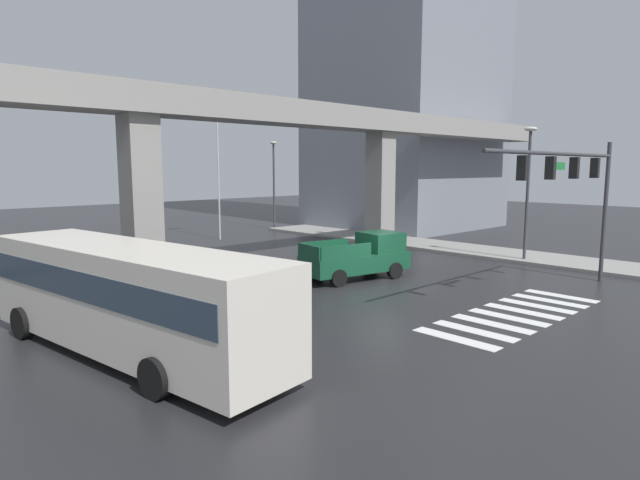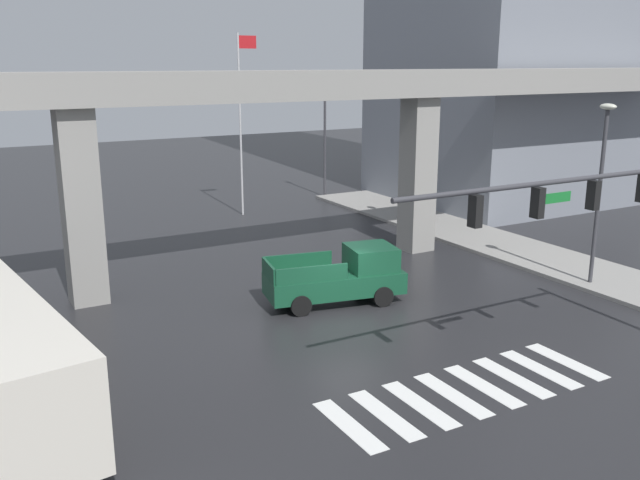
{
  "view_description": "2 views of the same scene",
  "coord_description": "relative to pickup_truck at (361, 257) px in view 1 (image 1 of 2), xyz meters",
  "views": [
    {
      "loc": [
        -17.4,
        -14.4,
        5.09
      ],
      "look_at": [
        -1.11,
        2.6,
        1.88
      ],
      "focal_mm": 29.78,
      "sensor_mm": 36.0,
      "label": 1
    },
    {
      "loc": [
        -11.99,
        -19.2,
        8.79
      ],
      "look_at": [
        0.14,
        2.46,
        2.31
      ],
      "focal_mm": 38.58,
      "sensor_mm": 36.0,
      "label": 2
    }
  ],
  "objects": [
    {
      "name": "street_lamp_near_corner",
      "position": [
        9.75,
        -3.23,
        3.57
      ],
      "size": [
        0.44,
        0.7,
        7.24
      ],
      "color": "#38383D",
      "rests_on": "ground"
    },
    {
      "name": "traffic_signal_mast",
      "position": [
        3.71,
        -7.93,
        3.68
      ],
      "size": [
        10.89,
        0.32,
        6.2
      ],
      "color": "#38383D",
      "rests_on": "ground"
    },
    {
      "name": "city_bus",
      "position": [
        -12.13,
        -2.4,
        0.73
      ],
      "size": [
        3.94,
        11.04,
        2.99
      ],
      "color": "beige",
      "rests_on": "ground"
    },
    {
      "name": "street_lamp_mid_block",
      "position": [
        9.75,
        7.25,
        3.57
      ],
      "size": [
        0.44,
        0.7,
        7.24
      ],
      "color": "#38383D",
      "rests_on": "ground"
    },
    {
      "name": "ground_plane",
      "position": [
        -0.68,
        -1.74,
        -0.99
      ],
      "size": [
        120.0,
        120.0,
        0.0
      ],
      "primitive_type": "plane",
      "color": "#232326"
    },
    {
      "name": "pickup_truck",
      "position": [
        0.0,
        0.0,
        0.0
      ],
      "size": [
        5.37,
        2.84,
        2.08
      ],
      "color": "#14472D",
      "rests_on": "ground"
    },
    {
      "name": "flagpole",
      "position": [
        2.83,
        15.91,
        4.97
      ],
      "size": [
        1.16,
        0.12,
        10.32
      ],
      "color": "silver",
      "rests_on": "ground"
    },
    {
      "name": "elevated_overpass",
      "position": [
        -0.68,
        4.69,
        6.15
      ],
      "size": [
        51.29,
        2.05,
        8.42
      ],
      "color": "gray",
      "rests_on": "ground"
    },
    {
      "name": "crosswalk_stripes",
      "position": [
        -0.68,
        -7.87,
        -0.98
      ],
      "size": [
        8.25,
        2.8,
        0.01
      ],
      "color": "silver",
      "rests_on": "ground"
    },
    {
      "name": "sidewalk_east",
      "position": [
        10.95,
        0.26,
        -0.91
      ],
      "size": [
        4.0,
        36.0,
        0.15
      ],
      "primitive_type": "cube",
      "color": "gray",
      "rests_on": "ground"
    },
    {
      "name": "street_lamp_far_north",
      "position": [
        9.75,
        18.44,
        3.57
      ],
      "size": [
        0.44,
        0.7,
        7.24
      ],
      "color": "#38383D",
      "rests_on": "ground"
    }
  ]
}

